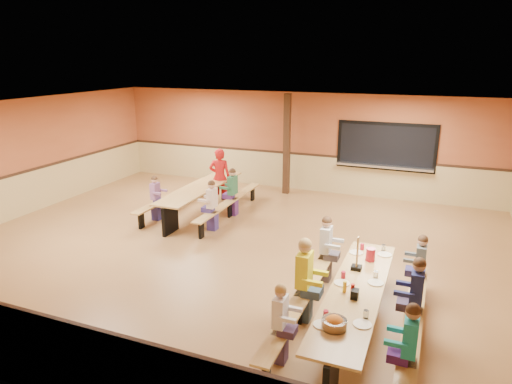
% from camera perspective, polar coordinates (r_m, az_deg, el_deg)
% --- Properties ---
extents(ground, '(12.00, 12.00, 0.00)m').
position_cam_1_polar(ground, '(10.09, -3.11, -6.92)').
color(ground, brown).
rests_on(ground, ground).
extents(room_envelope, '(12.04, 10.04, 3.02)m').
position_cam_1_polar(room_envelope, '(9.84, -3.17, -3.23)').
color(room_envelope, '#9C512D').
rests_on(room_envelope, ground).
extents(kitchen_pass_through, '(2.78, 0.28, 1.38)m').
position_cam_1_polar(kitchen_pass_through, '(13.63, 15.92, 5.25)').
color(kitchen_pass_through, black).
rests_on(kitchen_pass_through, ground).
extents(structural_post, '(0.18, 0.18, 3.00)m').
position_cam_1_polar(structural_post, '(13.66, 3.87, 5.92)').
color(structural_post, black).
rests_on(structural_post, ground).
extents(cafeteria_table_main, '(1.91, 3.70, 0.74)m').
position_cam_1_polar(cafeteria_table_main, '(7.11, 12.32, -13.31)').
color(cafeteria_table_main, '#AB8143').
rests_on(cafeteria_table_main, ground).
extents(cafeteria_table_second, '(1.91, 3.70, 0.74)m').
position_cam_1_polar(cafeteria_table_second, '(12.14, -6.83, -0.26)').
color(cafeteria_table_second, '#AB8143').
rests_on(cafeteria_table_second, ground).
extents(seated_child_white_left, '(0.34, 0.28, 1.15)m').
position_cam_1_polar(seated_child_white_left, '(6.38, 3.02, -16.18)').
color(seated_child_white_left, white).
rests_on(seated_child_white_left, ground).
extents(seated_adult_yellow, '(0.44, 0.36, 1.35)m').
position_cam_1_polar(seated_adult_yellow, '(7.27, 6.01, -10.93)').
color(seated_adult_yellow, yellow).
rests_on(seated_adult_yellow, ground).
extents(seated_child_grey_left, '(0.38, 0.31, 1.24)m').
position_cam_1_polar(seated_child_grey_left, '(8.55, 8.70, -7.08)').
color(seated_child_grey_left, silver).
rests_on(seated_child_grey_left, ground).
extents(seated_child_teal_right, '(0.37, 0.31, 1.22)m').
position_cam_1_polar(seated_child_teal_right, '(6.13, 18.57, -18.24)').
color(seated_child_teal_right, teal).
rests_on(seated_child_teal_right, ground).
extents(seated_child_navy_right, '(0.39, 0.32, 1.26)m').
position_cam_1_polar(seated_child_navy_right, '(7.21, 19.33, -12.50)').
color(seated_child_navy_right, navy).
rests_on(seated_child_navy_right, ground).
extents(seated_child_char_right, '(0.35, 0.29, 1.17)m').
position_cam_1_polar(seated_child_char_right, '(8.29, 19.79, -8.98)').
color(seated_child_char_right, '#4F595B').
rests_on(seated_child_char_right, ground).
extents(seated_child_purple_sec, '(0.34, 0.27, 1.14)m').
position_cam_1_polar(seated_child_purple_sec, '(11.82, -12.43, -0.79)').
color(seated_child_purple_sec, '#7F527F').
rests_on(seated_child_purple_sec, ground).
extents(seated_child_green_sec, '(0.38, 0.31, 1.24)m').
position_cam_1_polar(seated_child_green_sec, '(11.91, -2.94, -0.03)').
color(seated_child_green_sec, '#2B6241').
rests_on(seated_child_green_sec, ground).
extents(seated_child_tan_sec, '(0.37, 0.30, 1.21)m').
position_cam_1_polar(seated_child_tan_sec, '(10.92, -5.51, -1.73)').
color(seated_child_tan_sec, beige).
rests_on(seated_child_tan_sec, ground).
extents(standing_woman, '(0.68, 0.55, 1.62)m').
position_cam_1_polar(standing_woman, '(12.68, -4.55, 1.87)').
color(standing_woman, '#AB1314').
rests_on(standing_woman, ground).
extents(punch_pitcher, '(0.16, 0.16, 0.22)m').
position_cam_1_polar(punch_pitcher, '(7.91, 14.12, -7.59)').
color(punch_pitcher, '#B6182E').
rests_on(punch_pitcher, cafeteria_table_main).
extents(chip_bowl, '(0.32, 0.32, 0.15)m').
position_cam_1_polar(chip_bowl, '(6.03, 9.75, -15.81)').
color(chip_bowl, orange).
rests_on(chip_bowl, cafeteria_table_main).
extents(napkin_dispenser, '(0.10, 0.14, 0.13)m').
position_cam_1_polar(napkin_dispenser, '(6.74, 12.25, -12.35)').
color(napkin_dispenser, black).
rests_on(napkin_dispenser, cafeteria_table_main).
extents(condiment_mustard, '(0.06, 0.06, 0.17)m').
position_cam_1_polar(condiment_mustard, '(6.86, 11.03, -11.55)').
color(condiment_mustard, yellow).
rests_on(condiment_mustard, cafeteria_table_main).
extents(condiment_ketchup, '(0.06, 0.06, 0.17)m').
position_cam_1_polar(condiment_ketchup, '(6.81, 11.98, -11.83)').
color(condiment_ketchup, '#B2140F').
rests_on(condiment_ketchup, cafeteria_table_main).
extents(table_paddle, '(0.16, 0.16, 0.56)m').
position_cam_1_polar(table_paddle, '(7.55, 12.49, -8.48)').
color(table_paddle, black).
rests_on(table_paddle, cafeteria_table_main).
extents(place_settings, '(0.65, 3.30, 0.11)m').
position_cam_1_polar(place_settings, '(6.98, 12.46, -11.40)').
color(place_settings, beige).
rests_on(place_settings, cafeteria_table_main).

